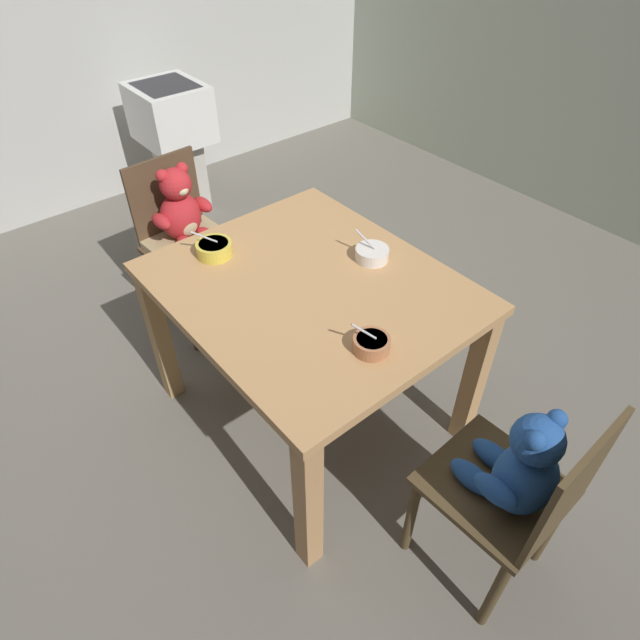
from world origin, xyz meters
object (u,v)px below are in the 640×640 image
at_px(dining_table, 310,308).
at_px(porridge_bowl_terracotta_near_right, 371,344).
at_px(porridge_bowl_yellow_near_left, 214,249).
at_px(sink_basin, 174,131).
at_px(porridge_bowl_white_far_center, 372,254).
at_px(teddy_chair_near_right, 518,478).
at_px(teddy_chair_near_left, 185,226).

bearing_deg(dining_table, porridge_bowl_terracotta_near_right, -9.28).
xyz_separation_m(porridge_bowl_yellow_near_left, sink_basin, (-1.66, 0.67, -0.23)).
relative_size(porridge_bowl_terracotta_near_right, porridge_bowl_white_far_center, 0.89).
height_order(dining_table, teddy_chair_near_right, teddy_chair_near_right).
height_order(teddy_chair_near_left, porridge_bowl_yellow_near_left, porridge_bowl_yellow_near_left).
xyz_separation_m(teddy_chair_near_left, teddy_chair_near_right, (1.88, 0.08, -0.00)).
xyz_separation_m(porridge_bowl_terracotta_near_right, sink_basin, (-2.45, 0.56, -0.22)).
height_order(porridge_bowl_white_far_center, sink_basin, porridge_bowl_white_far_center).
distance_m(dining_table, teddy_chair_near_right, 0.95).
relative_size(dining_table, porridge_bowl_white_far_center, 8.24).
bearing_deg(sink_basin, dining_table, -13.59).
height_order(porridge_bowl_yellow_near_left, porridge_bowl_white_far_center, porridge_bowl_yellow_near_left).
bearing_deg(sink_basin, teddy_chair_near_right, -8.69).
distance_m(dining_table, porridge_bowl_white_far_center, 0.32).
bearing_deg(porridge_bowl_white_far_center, teddy_chair_near_right, -15.37).
bearing_deg(teddy_chair_near_right, dining_table, 0.37).
distance_m(teddy_chair_near_left, porridge_bowl_terracotta_near_right, 1.35).
height_order(dining_table, sink_basin, sink_basin).
height_order(dining_table, teddy_chair_near_left, teddy_chair_near_left).
relative_size(teddy_chair_near_left, porridge_bowl_white_far_center, 6.33).
distance_m(porridge_bowl_terracotta_near_right, porridge_bowl_white_far_center, 0.51).
height_order(teddy_chair_near_right, porridge_bowl_white_far_center, teddy_chair_near_right).
xyz_separation_m(dining_table, teddy_chair_near_left, (-0.94, -0.04, -0.07)).
distance_m(porridge_bowl_yellow_near_left, porridge_bowl_white_far_center, 0.62).
bearing_deg(dining_table, porridge_bowl_white_far_center, 83.61).
distance_m(teddy_chair_near_left, porridge_bowl_white_far_center, 1.04).
bearing_deg(porridge_bowl_white_far_center, sink_basin, 174.33).
relative_size(teddy_chair_near_right, porridge_bowl_terracotta_near_right, 7.18).
bearing_deg(dining_table, sink_basin, 166.41).
bearing_deg(porridge_bowl_yellow_near_left, teddy_chair_near_left, 166.15).
xyz_separation_m(teddy_chair_near_right, porridge_bowl_white_far_center, (-0.91, 0.25, 0.21)).
relative_size(dining_table, porridge_bowl_yellow_near_left, 7.68).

